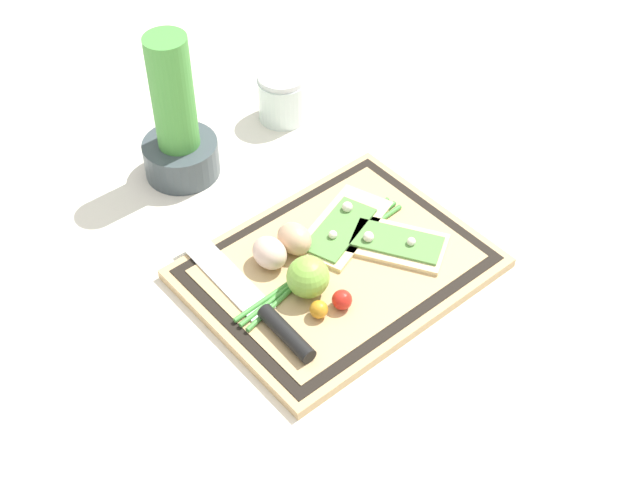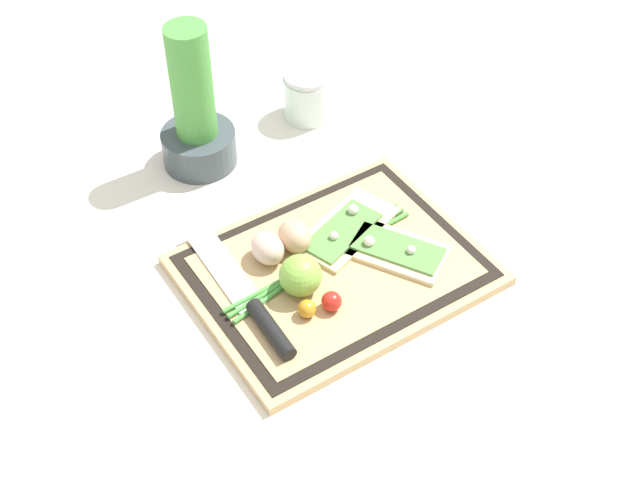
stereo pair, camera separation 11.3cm
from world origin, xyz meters
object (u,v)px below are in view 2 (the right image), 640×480
at_px(egg_pink, 267,248).
at_px(cherry_tomato_yellow, 307,309).
at_px(lime, 300,276).
at_px(cherry_tomato_red, 332,301).
at_px(knife, 255,308).
at_px(herb_pot, 196,118).
at_px(pizza_slice_near, 391,248).
at_px(pizza_slice_far, 346,229).
at_px(egg_brown, 294,236).
at_px(sauce_jar, 308,97).

xyz_separation_m(egg_pink, cherry_tomato_yellow, (-0.01, -0.12, -0.01)).
relative_size(lime, cherry_tomato_red, 2.12).
bearing_deg(cherry_tomato_yellow, knife, 143.32).
bearing_deg(cherry_tomato_yellow, lime, 68.55).
bearing_deg(herb_pot, pizza_slice_near, -69.94).
relative_size(pizza_slice_far, egg_brown, 3.25).
bearing_deg(lime, herb_pot, 86.30).
relative_size(egg_pink, herb_pot, 0.22).
distance_m(pizza_slice_near, knife, 0.22).
bearing_deg(cherry_tomato_red, pizza_slice_far, 48.23).
distance_m(pizza_slice_near, herb_pot, 0.38).
bearing_deg(cherry_tomato_red, pizza_slice_near, 18.43).
height_order(knife, cherry_tomato_red, cherry_tomato_red).
distance_m(cherry_tomato_red, herb_pot, 0.40).
distance_m(lime, sauce_jar, 0.42).
bearing_deg(herb_pot, cherry_tomato_yellow, -95.77).
xyz_separation_m(knife, cherry_tomato_red, (0.09, -0.05, 0.01)).
bearing_deg(egg_brown, knife, -145.60).
distance_m(knife, lime, 0.08).
relative_size(pizza_slice_near, sauce_jar, 2.14).
bearing_deg(pizza_slice_near, lime, 177.48).
bearing_deg(knife, cherry_tomato_red, -28.91).
xyz_separation_m(egg_pink, herb_pot, (0.03, 0.27, 0.05)).
xyz_separation_m(knife, lime, (0.07, 0.00, 0.02)).
bearing_deg(lime, egg_brown, 63.71).
xyz_separation_m(egg_pink, lime, (0.01, -0.08, 0.01)).
bearing_deg(pizza_slice_far, pizza_slice_near, -64.71).
bearing_deg(pizza_slice_far, knife, -162.06).
bearing_deg(sauce_jar, cherry_tomato_yellow, -122.70).
height_order(pizza_slice_far, cherry_tomato_red, cherry_tomato_red).
bearing_deg(cherry_tomato_yellow, pizza_slice_near, 12.19).
bearing_deg(lime, cherry_tomato_yellow, -111.45).
relative_size(cherry_tomato_red, cherry_tomato_yellow, 1.11).
height_order(lime, cherry_tomato_red, lime).
height_order(egg_brown, cherry_tomato_yellow, egg_brown).
relative_size(pizza_slice_far, egg_pink, 3.25).
height_order(pizza_slice_far, egg_brown, egg_brown).
bearing_deg(cherry_tomato_yellow, cherry_tomato_red, -13.22).
bearing_deg(herb_pot, egg_brown, -86.81).
height_order(knife, lime, lime).
bearing_deg(knife, pizza_slice_far, 17.94).
distance_m(egg_brown, cherry_tomato_red, 0.13).
height_order(pizza_slice_near, cherry_tomato_red, cherry_tomato_red).
distance_m(knife, egg_brown, 0.13).
height_order(knife, sauce_jar, sauce_jar).
distance_m(pizza_slice_far, egg_brown, 0.08).
bearing_deg(cherry_tomato_red, lime, 109.19).
relative_size(cherry_tomato_red, sauce_jar, 0.33).
relative_size(lime, herb_pot, 0.24).
height_order(pizza_slice_far, herb_pot, herb_pot).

